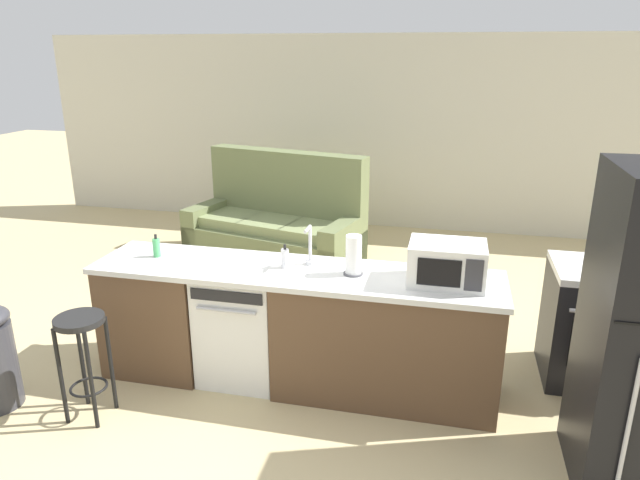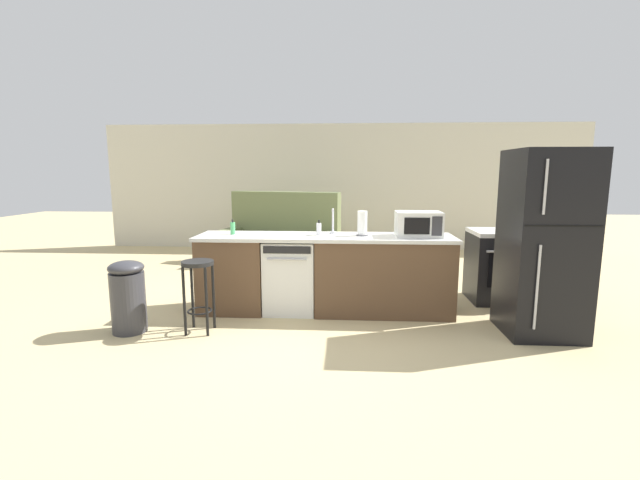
{
  "view_description": "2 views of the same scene",
  "coord_description": "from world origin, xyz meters",
  "px_view_note": "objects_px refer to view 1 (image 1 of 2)",
  "views": [
    {
      "loc": [
        1.19,
        -3.63,
        2.38
      ],
      "look_at": [
        0.26,
        0.37,
        1.01
      ],
      "focal_mm": 32.0,
      "sensor_mm": 36.0,
      "label": 1
    },
    {
      "loc": [
        0.39,
        -4.84,
        1.62
      ],
      "look_at": [
        0.09,
        0.1,
        0.83
      ],
      "focal_mm": 24.0,
      "sensor_mm": 36.0,
      "label": 2
    }
  ],
  "objects_px": {
    "dish_soap_bottle": "(157,247)",
    "dishwasher": "(243,325)",
    "soap_bottle": "(285,258)",
    "paper_towel_roll": "(354,256)",
    "bar_stool": "(83,345)",
    "microwave": "(447,263)",
    "couch": "(279,228)",
    "stove_range": "(600,325)"
  },
  "relations": [
    {
      "from": "paper_towel_roll",
      "to": "soap_bottle",
      "type": "bearing_deg",
      "value": 178.44
    },
    {
      "from": "microwave",
      "to": "couch",
      "type": "bearing_deg",
      "value": 127.81
    },
    {
      "from": "stove_range",
      "to": "couch",
      "type": "relative_size",
      "value": 0.42
    },
    {
      "from": "soap_bottle",
      "to": "bar_stool",
      "type": "bearing_deg",
      "value": -146.88
    },
    {
      "from": "dishwasher",
      "to": "microwave",
      "type": "distance_m",
      "value": 1.58
    },
    {
      "from": "dishwasher",
      "to": "couch",
      "type": "xyz_separation_m",
      "value": [
        -0.5,
        2.52,
        -0.03
      ]
    },
    {
      "from": "paper_towel_roll",
      "to": "couch",
      "type": "height_order",
      "value": "couch"
    },
    {
      "from": "microwave",
      "to": "stove_range",
      "type": "bearing_deg",
      "value": 25.67
    },
    {
      "from": "dish_soap_bottle",
      "to": "couch",
      "type": "bearing_deg",
      "value": 85.85
    },
    {
      "from": "dish_soap_bottle",
      "to": "bar_stool",
      "type": "distance_m",
      "value": 0.9
    },
    {
      "from": "couch",
      "to": "stove_range",
      "type": "bearing_deg",
      "value": -32.43
    },
    {
      "from": "dishwasher",
      "to": "couch",
      "type": "height_order",
      "value": "couch"
    },
    {
      "from": "bar_stool",
      "to": "couch",
      "type": "relative_size",
      "value": 0.34
    },
    {
      "from": "microwave",
      "to": "paper_towel_roll",
      "type": "relative_size",
      "value": 1.77
    },
    {
      "from": "dishwasher",
      "to": "paper_towel_roll",
      "type": "height_order",
      "value": "paper_towel_roll"
    },
    {
      "from": "dishwasher",
      "to": "couch",
      "type": "distance_m",
      "value": 2.57
    },
    {
      "from": "dishwasher",
      "to": "paper_towel_roll",
      "type": "xyz_separation_m",
      "value": [
        0.83,
        0.01,
        0.62
      ]
    },
    {
      "from": "dish_soap_bottle",
      "to": "dishwasher",
      "type": "bearing_deg",
      "value": -2.61
    },
    {
      "from": "paper_towel_roll",
      "to": "soap_bottle",
      "type": "distance_m",
      "value": 0.5
    },
    {
      "from": "stove_range",
      "to": "soap_bottle",
      "type": "xyz_separation_m",
      "value": [
        -2.27,
        -0.52,
        0.52
      ]
    },
    {
      "from": "paper_towel_roll",
      "to": "bar_stool",
      "type": "distance_m",
      "value": 1.9
    },
    {
      "from": "paper_towel_roll",
      "to": "couch",
      "type": "xyz_separation_m",
      "value": [
        -1.32,
        2.5,
        -0.64
      ]
    },
    {
      "from": "microwave",
      "to": "soap_bottle",
      "type": "distance_m",
      "value": 1.13
    },
    {
      "from": "microwave",
      "to": "paper_towel_roll",
      "type": "height_order",
      "value": "paper_towel_roll"
    },
    {
      "from": "microwave",
      "to": "bar_stool",
      "type": "bearing_deg",
      "value": -162.28
    },
    {
      "from": "paper_towel_roll",
      "to": "dishwasher",
      "type": "bearing_deg",
      "value": -178.98
    },
    {
      "from": "soap_bottle",
      "to": "dish_soap_bottle",
      "type": "distance_m",
      "value": 1.01
    },
    {
      "from": "paper_towel_roll",
      "to": "soap_bottle",
      "type": "xyz_separation_m",
      "value": [
        -0.5,
        0.01,
        -0.07
      ]
    },
    {
      "from": "couch",
      "to": "dish_soap_bottle",
      "type": "bearing_deg",
      "value": -94.15
    },
    {
      "from": "microwave",
      "to": "couch",
      "type": "relative_size",
      "value": 0.23
    },
    {
      "from": "bar_stool",
      "to": "couch",
      "type": "bearing_deg",
      "value": 83.97
    },
    {
      "from": "microwave",
      "to": "soap_bottle",
      "type": "xyz_separation_m",
      "value": [
        -1.13,
        0.03,
        -0.07
      ]
    },
    {
      "from": "microwave",
      "to": "paper_towel_roll",
      "type": "xyz_separation_m",
      "value": [
        -0.63,
        0.02,
        -0.0
      ]
    },
    {
      "from": "dishwasher",
      "to": "bar_stool",
      "type": "relative_size",
      "value": 1.14
    },
    {
      "from": "paper_towel_roll",
      "to": "couch",
      "type": "bearing_deg",
      "value": 117.9
    },
    {
      "from": "dishwasher",
      "to": "paper_towel_roll",
      "type": "relative_size",
      "value": 2.98
    },
    {
      "from": "dish_soap_bottle",
      "to": "stove_range",
      "type": "bearing_deg",
      "value": 8.97
    },
    {
      "from": "paper_towel_roll",
      "to": "dish_soap_bottle",
      "type": "distance_m",
      "value": 1.51
    },
    {
      "from": "soap_bottle",
      "to": "dish_soap_bottle",
      "type": "bearing_deg",
      "value": 179.85
    },
    {
      "from": "bar_stool",
      "to": "microwave",
      "type": "bearing_deg",
      "value": 17.72
    },
    {
      "from": "stove_range",
      "to": "couch",
      "type": "distance_m",
      "value": 3.67
    },
    {
      "from": "dishwasher",
      "to": "microwave",
      "type": "relative_size",
      "value": 1.68
    }
  ]
}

